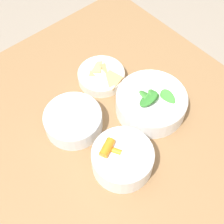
{
  "coord_description": "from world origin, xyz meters",
  "views": [
    {
      "loc": [
        -0.31,
        0.25,
        1.52
      ],
      "look_at": [
        0.05,
        -0.06,
        0.81
      ],
      "focal_mm": 50.0,
      "sensor_mm": 36.0,
      "label": 1
    }
  ],
  "objects_px": {
    "bowl_beans_hotdog": "(73,120)",
    "bowl_cookies": "(102,75)",
    "bowl_carrots": "(122,159)",
    "bowl_greens": "(152,103)"
  },
  "relations": [
    {
      "from": "bowl_cookies",
      "to": "bowl_carrots",
      "type": "bearing_deg",
      "value": 150.4
    },
    {
      "from": "bowl_beans_hotdog",
      "to": "bowl_cookies",
      "type": "height_order",
      "value": "bowl_beans_hotdog"
    },
    {
      "from": "bowl_beans_hotdog",
      "to": "bowl_greens",
      "type": "bearing_deg",
      "value": -117.02
    },
    {
      "from": "bowl_beans_hotdog",
      "to": "bowl_cookies",
      "type": "bearing_deg",
      "value": -64.74
    },
    {
      "from": "bowl_beans_hotdog",
      "to": "bowl_cookies",
      "type": "xyz_separation_m",
      "value": [
        0.08,
        -0.16,
        -0.01
      ]
    },
    {
      "from": "bowl_beans_hotdog",
      "to": "bowl_cookies",
      "type": "relative_size",
      "value": 1.1
    },
    {
      "from": "bowl_carrots",
      "to": "bowl_greens",
      "type": "distance_m",
      "value": 0.19
    },
    {
      "from": "bowl_carrots",
      "to": "bowl_cookies",
      "type": "bearing_deg",
      "value": -29.6
    },
    {
      "from": "bowl_carrots",
      "to": "bowl_greens",
      "type": "xyz_separation_m",
      "value": [
        0.07,
        -0.18,
        -0.0
      ]
    },
    {
      "from": "bowl_carrots",
      "to": "bowl_beans_hotdog",
      "type": "bearing_deg",
      "value": 6.73
    }
  ]
}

